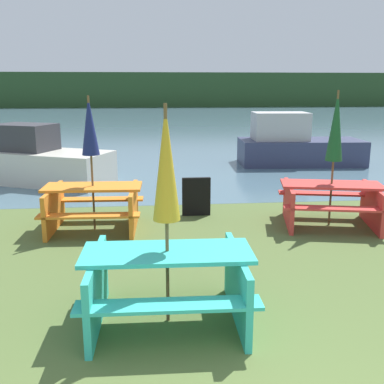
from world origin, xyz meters
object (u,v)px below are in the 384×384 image
at_px(picnic_table_teal, 168,279).
at_px(umbrella_navy, 90,127).
at_px(boat, 42,161).
at_px(umbrella_gold, 166,165).
at_px(picnic_table_red, 330,200).
at_px(picnic_table_orange, 94,204).
at_px(umbrella_darkgreen, 336,127).
at_px(signboard, 196,197).
at_px(boat_second, 295,145).

height_order(picnic_table_teal, umbrella_navy, umbrella_navy).
bearing_deg(boat, umbrella_gold, -44.25).
height_order(picnic_table_red, umbrella_navy, umbrella_navy).
bearing_deg(picnic_table_orange, boat, 113.48).
distance_m(umbrella_navy, umbrella_darkgreen, 4.23).
height_order(picnic_table_teal, boat, boat).
bearing_deg(signboard, umbrella_gold, -100.27).
xyz_separation_m(umbrella_navy, boat, (-1.79, 4.11, -1.23)).
height_order(picnic_table_teal, boat_second, boat_second).
bearing_deg(boat_second, umbrella_gold, -111.84).
distance_m(picnic_table_teal, umbrella_navy, 3.75).
distance_m(umbrella_gold, boat, 8.07).
distance_m(umbrella_darkgreen, boat_second, 6.71).
height_order(picnic_table_red, picnic_table_orange, picnic_table_orange).
height_order(picnic_table_teal, signboard, picnic_table_teal).
distance_m(picnic_table_teal, signboard, 4.07).
bearing_deg(picnic_table_red, umbrella_navy, 177.64).
xyz_separation_m(picnic_table_teal, boat, (-2.94, 7.43, 0.09)).
bearing_deg(umbrella_gold, picnic_table_red, 45.68).
height_order(picnic_table_orange, boat_second, boat_second).
bearing_deg(umbrella_gold, picnic_table_teal, 82.87).
relative_size(picnic_table_teal, picnic_table_orange, 1.05).
bearing_deg(umbrella_navy, picnic_table_red, -2.36).
bearing_deg(boat_second, picnic_table_red, -99.27).
distance_m(umbrella_gold, umbrella_navy, 3.51).
relative_size(boat, boat_second, 0.92).
distance_m(picnic_table_orange, boat_second, 8.46).
relative_size(umbrella_darkgreen, boat_second, 0.61).
bearing_deg(signboard, picnic_table_orange, -159.82).
bearing_deg(picnic_table_orange, signboard, 20.18).
xyz_separation_m(picnic_table_teal, umbrella_navy, (-1.16, 3.32, 1.32)).
height_order(picnic_table_teal, picnic_table_orange, picnic_table_teal).
xyz_separation_m(boat_second, signboard, (-3.79, -5.58, -0.23)).
xyz_separation_m(picnic_table_red, boat, (-6.01, 4.28, 0.10)).
bearing_deg(boat_second, signboard, -120.79).
height_order(picnic_table_red, boat, boat).
height_order(picnic_table_teal, umbrella_gold, umbrella_gold).
xyz_separation_m(picnic_table_orange, umbrella_darkgreen, (4.22, -0.17, 1.31)).
xyz_separation_m(picnic_table_red, picnic_table_orange, (-4.22, 0.17, -0.01)).
bearing_deg(umbrella_navy, picnic_table_teal, -70.77).
bearing_deg(umbrella_gold, picnic_table_orange, 109.23).
xyz_separation_m(picnic_table_orange, umbrella_gold, (1.16, -3.32, 1.24)).
height_order(umbrella_navy, boat_second, umbrella_navy).
xyz_separation_m(picnic_table_teal, boat_second, (4.51, 9.59, 0.12)).
relative_size(umbrella_navy, boat_second, 0.59).
bearing_deg(picnic_table_teal, umbrella_darkgreen, 45.68).
height_order(umbrella_darkgreen, boat, umbrella_darkgreen).
xyz_separation_m(picnic_table_teal, signboard, (0.73, 4.01, -0.11)).
relative_size(umbrella_gold, signboard, 3.08).
bearing_deg(boat_second, umbrella_darkgreen, -99.27).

